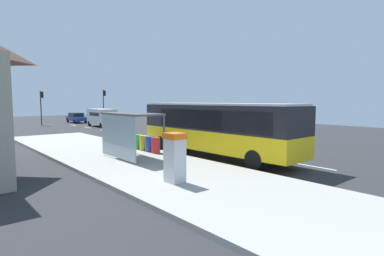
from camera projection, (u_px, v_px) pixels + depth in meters
ground_plane at (124, 135)px, 30.62m from camera, size 56.00×92.00×0.04m
sidewalk_platform at (122, 158)px, 17.37m from camera, size 6.20×30.00×0.18m
lane_stripe_seg_0 at (315, 167)px, 15.59m from camera, size 0.16×2.20×0.01m
lane_stripe_seg_1 at (240, 154)px, 19.39m from camera, size 0.16×2.20×0.01m
lane_stripe_seg_2 at (189, 145)px, 23.18m from camera, size 0.16×2.20×0.01m
lane_stripe_seg_3 at (153, 139)px, 26.98m from camera, size 0.16×2.20×0.01m
lane_stripe_seg_4 at (126, 134)px, 30.78m from camera, size 0.16×2.20×0.01m
lane_stripe_seg_5 at (104, 130)px, 34.58m from camera, size 0.16×2.20×0.01m
lane_stripe_seg_6 at (87, 128)px, 38.38m from camera, size 0.16×2.20×0.01m
lane_stripe_seg_7 at (73, 125)px, 42.17m from camera, size 0.16×2.20×0.01m
bus at (215, 126)px, 18.14m from camera, size 2.69×11.05×3.21m
white_van at (102, 116)px, 39.55m from camera, size 2.14×5.25×2.30m
sedan_near at (76, 118)px, 46.86m from camera, size 1.87×4.42×1.52m
ticket_machine at (175, 157)px, 11.90m from camera, size 0.66×0.76×1.94m
recycling_bin_red at (156, 145)px, 18.64m from camera, size 0.52×0.52×0.95m
recycling_bin_blue at (150, 144)px, 19.17m from camera, size 0.52×0.52×0.95m
recycling_bin_yellow at (144, 143)px, 19.70m from camera, size 0.52×0.52×0.95m
recycling_bin_green at (138, 142)px, 20.23m from camera, size 0.52×0.52×0.95m
traffic_light_near_side at (104, 101)px, 46.44m from camera, size 0.49×0.28×5.00m
traffic_light_far_side at (42, 103)px, 41.53m from camera, size 0.49×0.28×4.67m
bus_shelter at (126, 124)px, 16.72m from camera, size 1.80×4.00×2.50m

